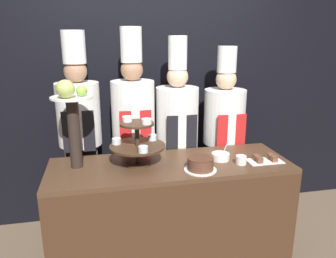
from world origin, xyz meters
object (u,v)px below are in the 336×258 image
Objects in this scene: serving_bowl_near at (220,156)px; chef_right at (224,132)px; cake_square_tray at (265,159)px; cup_white at (241,160)px; chef_center_left at (134,129)px; tiered_stand at (137,142)px; chef_center_right at (177,132)px; cake_round at (200,164)px; fruit_pedestal at (72,113)px; chef_left at (80,131)px.

serving_bowl_near is 0.09× the size of chef_right.
cake_square_tray is 0.34m from serving_bowl_near.
cup_white is 0.04× the size of chef_center_left.
chef_center_right is at bearing 48.64° from tiered_stand.
cake_round is at bearing -59.55° from chef_center_left.
cup_white is 0.65m from chef_right.
fruit_pedestal is 0.52m from chef_left.
serving_bowl_near is at bearing -113.69° from chef_right.
fruit_pedestal is 1.18m from serving_bowl_near.
cake_round is at bearing -173.53° from cake_square_tray.
cake_square_tray is at bearing -7.30° from fruit_pedestal.
cake_square_tray is 1.15m from chef_center_left.
chef_left is at bearing 179.99° from chef_center_left.
chef_left reaches higher than cake_square_tray.
fruit_pedestal is at bearing -137.23° from chef_center_left.
cake_round is 0.13× the size of chef_center_left.
chef_left is 1.33m from chef_right.
cup_white is 0.05× the size of chef_right.
cake_round is 0.28m from serving_bowl_near.
chef_left is at bearing 180.00° from chef_right.
cup_white is 0.04× the size of chef_center_right.
cake_square_tray is 0.15× the size of chef_center_right.
cake_square_tray is 0.14× the size of chef_center_left.
tiered_stand is at bearing -151.32° from chef_right.
serving_bowl_near is 0.57m from chef_center_right.
chef_center_left reaches higher than fruit_pedestal.
cup_white is 0.04× the size of chef_left.
chef_center_left is (-0.75, 0.64, 0.11)m from cup_white.
tiered_stand is 1.02m from chef_right.
cup_white reaches higher than cake_square_tray.
cake_round is at bearing -38.49° from chef_left.
chef_center_left is 1.09× the size of chef_right.
fruit_pedestal is 1.05m from chef_center_right.
chef_center_right is at bearing 90.62° from cake_round.
chef_right reaches higher than cake_square_tray.
tiered_stand is at bearing 168.40° from cup_white.
cup_white is at bearing -61.43° from chef_center_right.
chef_center_left reaches higher than serving_bowl_near.
cake_square_tray is (1.44, -0.18, -0.40)m from fruit_pedestal.
chef_right is at bearing 57.02° from cake_round.
fruit_pedestal reaches higher than serving_bowl_near.
tiered_stand is 0.66m from chef_left.
chef_center_left is (0.47, -0.00, -0.01)m from chef_left.
cup_white is at bearing 8.60° from cake_round.
fruit_pedestal is 8.20× the size of cup_white.
tiered_stand is 0.50m from cake_round.
cake_round is 0.87× the size of cake_square_tray.
fruit_pedestal reaches higher than cake_square_tray.
serving_bowl_near is 1.22m from chef_left.
cake_round is 0.35m from cup_white.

